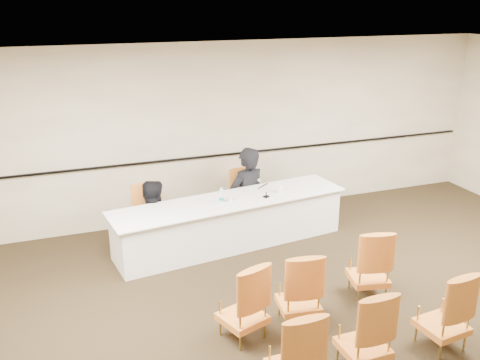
{
  "coord_description": "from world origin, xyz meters",
  "views": [
    {
      "loc": [
        -2.78,
        -4.4,
        3.69
      ],
      "look_at": [
        -0.18,
        2.6,
        1.11
      ],
      "focal_mm": 40.0,
      "sensor_mm": 36.0,
      "label": 1
    }
  ],
  "objects_px": {
    "panelist_second_chair": "(151,216)",
    "panelist_second": "(152,230)",
    "aud_chair_back_mid": "(364,329)",
    "aud_chair_front_mid": "(299,287)",
    "water_bottle": "(222,195)",
    "aud_chair_back_right": "(444,308)",
    "coffee_cup": "(280,189)",
    "panelist_main": "(247,203)",
    "aud_chair_front_right": "(369,262)",
    "aud_chair_front_left": "(243,300)",
    "panelist_main_chair": "(247,198)",
    "microphone": "(266,189)",
    "drinking_glass": "(231,198)",
    "panel_table": "(231,222)",
    "aud_chair_back_left": "(295,351)"
  },
  "relations": [
    {
      "from": "panelist_main_chair",
      "to": "aud_chair_back_right",
      "type": "distance_m",
      "value": 3.93
    },
    {
      "from": "panelist_main_chair",
      "to": "aud_chair_front_right",
      "type": "xyz_separation_m",
      "value": [
        0.65,
        -2.65,
        0.0
      ]
    },
    {
      "from": "panelist_main",
      "to": "water_bottle",
      "type": "xyz_separation_m",
      "value": [
        -0.67,
        -0.69,
        0.46
      ]
    },
    {
      "from": "microphone",
      "to": "aud_chair_back_right",
      "type": "xyz_separation_m",
      "value": [
        0.77,
        -3.14,
        -0.41
      ]
    },
    {
      "from": "panelist_main",
      "to": "coffee_cup",
      "type": "height_order",
      "value": "panelist_main"
    },
    {
      "from": "panelist_main_chair",
      "to": "panelist_second",
      "type": "bearing_deg",
      "value": 180.0
    },
    {
      "from": "microphone",
      "to": "drinking_glass",
      "type": "height_order",
      "value": "microphone"
    },
    {
      "from": "panelist_main",
      "to": "microphone",
      "type": "bearing_deg",
      "value": 77.2
    },
    {
      "from": "microphone",
      "to": "water_bottle",
      "type": "height_order",
      "value": "microphone"
    },
    {
      "from": "panelist_main",
      "to": "aud_chair_back_right",
      "type": "relative_size",
      "value": 2.02
    },
    {
      "from": "panelist_second_chair",
      "to": "microphone",
      "type": "relative_size",
      "value": 3.47
    },
    {
      "from": "aud_chair_front_left",
      "to": "water_bottle",
      "type": "bearing_deg",
      "value": 58.74
    },
    {
      "from": "aud_chair_back_right",
      "to": "coffee_cup",
      "type": "bearing_deg",
      "value": 92.57
    },
    {
      "from": "panelist_second_chair",
      "to": "panelist_second",
      "type": "bearing_deg",
      "value": 0.0
    },
    {
      "from": "panelist_main_chair",
      "to": "coffee_cup",
      "type": "relative_size",
      "value": 8.1
    },
    {
      "from": "panelist_second",
      "to": "aud_chair_back_left",
      "type": "xyz_separation_m",
      "value": [
        0.63,
        -3.73,
        0.23
      ]
    },
    {
      "from": "aud_chair_back_left",
      "to": "coffee_cup",
      "type": "bearing_deg",
      "value": 67.99
    },
    {
      "from": "panelist_second_chair",
      "to": "aud_chair_back_mid",
      "type": "bearing_deg",
      "value": -75.45
    },
    {
      "from": "panelist_main_chair",
      "to": "panelist_second",
      "type": "height_order",
      "value": "panelist_second"
    },
    {
      "from": "panelist_main",
      "to": "aud_chair_front_right",
      "type": "height_order",
      "value": "panelist_main"
    },
    {
      "from": "water_bottle",
      "to": "aud_chair_back_mid",
      "type": "distance_m",
      "value": 3.23
    },
    {
      "from": "aud_chair_back_left",
      "to": "aud_chair_back_mid",
      "type": "bearing_deg",
      "value": 5.33
    },
    {
      "from": "aud_chair_back_right",
      "to": "aud_chair_front_mid",
      "type": "bearing_deg",
      "value": 137.63
    },
    {
      "from": "coffee_cup",
      "to": "aud_chair_back_mid",
      "type": "distance_m",
      "value": 3.33
    },
    {
      "from": "aud_chair_front_mid",
      "to": "water_bottle",
      "type": "bearing_deg",
      "value": 104.08
    },
    {
      "from": "aud_chair_front_left",
      "to": "aud_chair_back_mid",
      "type": "xyz_separation_m",
      "value": [
        0.98,
        -0.94,
        0.0
      ]
    },
    {
      "from": "aud_chair_back_mid",
      "to": "aud_chair_back_right",
      "type": "distance_m",
      "value": 1.02
    },
    {
      "from": "panelist_main_chair",
      "to": "aud_chair_back_left",
      "type": "relative_size",
      "value": 1.0
    },
    {
      "from": "water_bottle",
      "to": "aud_chair_back_left",
      "type": "relative_size",
      "value": 0.25
    },
    {
      "from": "panel_table",
      "to": "aud_chair_front_left",
      "type": "xyz_separation_m",
      "value": [
        -0.67,
        -2.31,
        0.1
      ]
    },
    {
      "from": "aud_chair_back_mid",
      "to": "panel_table",
      "type": "bearing_deg",
      "value": 94.92
    },
    {
      "from": "panelist_main",
      "to": "aud_chair_front_right",
      "type": "bearing_deg",
      "value": 87.42
    },
    {
      "from": "panelist_main",
      "to": "aud_chair_front_left",
      "type": "relative_size",
      "value": 2.02
    },
    {
      "from": "panelist_second",
      "to": "aud_chair_back_mid",
      "type": "xyz_separation_m",
      "value": [
        1.46,
        -3.66,
        0.23
      ]
    },
    {
      "from": "panelist_main_chair",
      "to": "aud_chair_front_right",
      "type": "distance_m",
      "value": 2.73
    },
    {
      "from": "aud_chair_front_mid",
      "to": "aud_chair_back_right",
      "type": "xyz_separation_m",
      "value": [
        1.28,
        -0.95,
        0.0
      ]
    },
    {
      "from": "panelist_second_chair",
      "to": "coffee_cup",
      "type": "distance_m",
      "value": 2.06
    },
    {
      "from": "panel_table",
      "to": "panelist_second",
      "type": "height_order",
      "value": "panelist_second"
    },
    {
      "from": "panel_table",
      "to": "water_bottle",
      "type": "height_order",
      "value": "water_bottle"
    },
    {
      "from": "aud_chair_back_mid",
      "to": "aud_chair_back_right",
      "type": "height_order",
      "value": "same"
    },
    {
      "from": "panelist_main",
      "to": "panelist_second_chair",
      "type": "distance_m",
      "value": 1.67
    },
    {
      "from": "panel_table",
      "to": "panelist_main_chair",
      "type": "bearing_deg",
      "value": 43.57
    },
    {
      "from": "drinking_glass",
      "to": "aud_chair_front_right",
      "type": "xyz_separation_m",
      "value": [
        1.18,
        -1.98,
        -0.32
      ]
    },
    {
      "from": "panel_table",
      "to": "aud_chair_back_right",
      "type": "height_order",
      "value": "aud_chair_back_right"
    },
    {
      "from": "coffee_cup",
      "to": "drinking_glass",
      "type": "bearing_deg",
      "value": -175.48
    },
    {
      "from": "panelist_main",
      "to": "panelist_second",
      "type": "distance_m",
      "value": 1.68
    },
    {
      "from": "drinking_glass",
      "to": "aud_chair_back_left",
      "type": "relative_size",
      "value": 0.11
    },
    {
      "from": "aud_chair_back_right",
      "to": "water_bottle",
      "type": "bearing_deg",
      "value": 109.45
    },
    {
      "from": "aud_chair_back_mid",
      "to": "aud_chair_front_right",
      "type": "bearing_deg",
      "value": 54.45
    },
    {
      "from": "panelist_second_chair",
      "to": "aud_chair_back_mid",
      "type": "height_order",
      "value": "same"
    }
  ]
}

